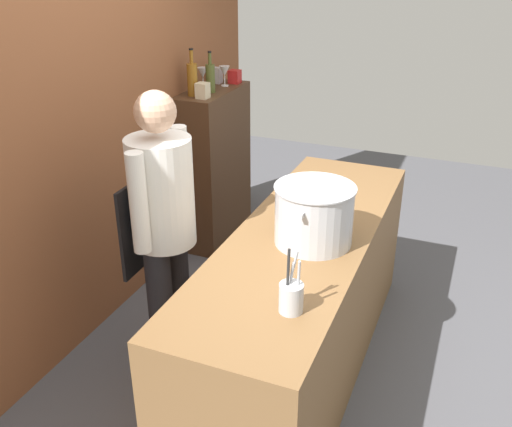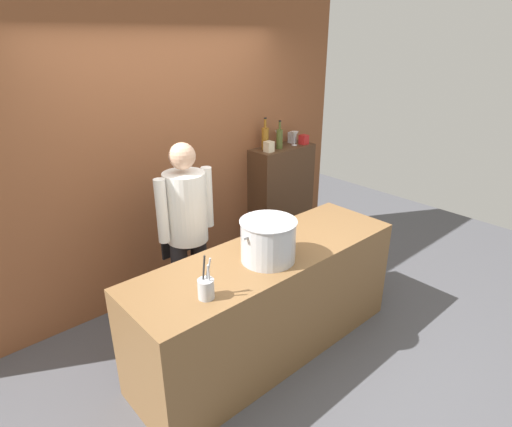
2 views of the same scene
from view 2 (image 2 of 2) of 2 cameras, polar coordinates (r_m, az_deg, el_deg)
ground_plane at (r=3.71m, az=1.60°, el=-17.60°), size 8.00×8.00×0.00m
brick_back_panel at (r=4.04m, az=-12.11°, el=9.51°), size 4.40×0.10×3.00m
prep_counter at (r=3.43m, az=1.68°, el=-11.90°), size 2.28×0.70×0.90m
bar_cabinet at (r=4.92m, az=3.40°, el=1.84°), size 0.76×0.32×1.27m
chef at (r=3.51m, az=-9.36°, el=-1.63°), size 0.53×0.36×1.66m
stockpot_large at (r=3.03m, az=1.65°, el=-3.67°), size 0.47×0.41×0.31m
utensil_crock at (r=2.66m, az=-6.77°, el=-9.95°), size 0.10×0.10×0.29m
wine_bottle_olive at (r=4.63m, az=3.20°, el=10.12°), size 0.07×0.07×0.30m
wine_bottle_amber at (r=4.58m, az=1.24°, el=10.19°), size 0.08×0.08×0.34m
wine_glass_tall at (r=4.79m, az=3.09°, el=10.53°), size 0.08×0.08×0.16m
wine_glass_wide at (r=4.78m, az=5.24°, el=10.49°), size 0.08×0.08×0.16m
spice_tin_cream at (r=4.50m, az=1.75°, el=9.03°), size 0.09×0.09×0.11m
spice_tin_silver at (r=4.91m, az=4.92°, el=10.22°), size 0.07×0.07×0.12m
spice_tin_red at (r=4.86m, az=6.47°, el=9.91°), size 0.09×0.09×0.10m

